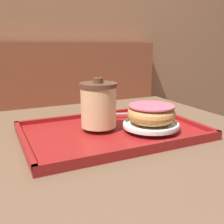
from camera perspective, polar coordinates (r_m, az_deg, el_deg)
name	(u,v)px	position (r m, az deg, el deg)	size (l,w,h in m)	color
wall_behind	(38,8)	(1.74, -15.80, 20.95)	(8.00, 0.05, 2.40)	#9E6B4C
booth_bench	(57,159)	(1.64, -11.92, -9.98)	(1.48, 0.44, 1.00)	brown
cafe_table	(123,195)	(0.80, 2.33, -17.65)	(0.82, 0.88, 0.74)	brown
serving_tray	(112,132)	(0.73, 0.00, -4.32)	(0.48, 0.33, 0.02)	maroon
coffee_cup_front	(99,104)	(0.71, -2.96, 1.65)	(0.10, 0.10, 0.13)	#E0B784
plate_with_chocolate_donut	(151,124)	(0.72, 8.46, -2.64)	(0.15, 0.15, 0.01)	white
donut_chocolate_glazed	(151,113)	(0.72, 8.55, -0.30)	(0.13, 0.13, 0.05)	tan
spoon	(110,113)	(0.84, -0.34, -0.26)	(0.13, 0.06, 0.01)	silver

